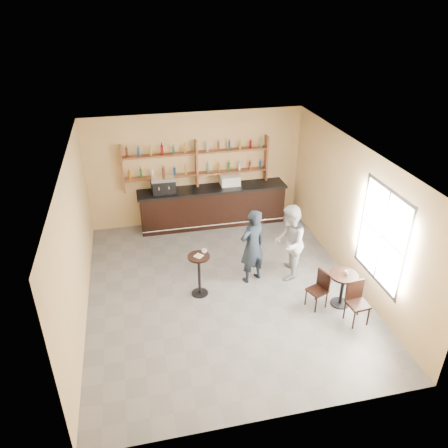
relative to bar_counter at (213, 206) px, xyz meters
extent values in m
plane|color=slate|center=(-0.39, -3.15, -0.57)|extent=(7.00, 7.00, 0.00)
plane|color=white|center=(-0.39, -3.15, 2.63)|extent=(7.00, 7.00, 0.00)
plane|color=#D6B279|center=(-0.39, 0.35, 1.03)|extent=(7.00, 0.00, 7.00)
plane|color=#D6B279|center=(-0.39, -6.65, 1.03)|extent=(7.00, 0.00, 7.00)
plane|color=#D6B279|center=(-3.39, -3.15, 1.03)|extent=(0.00, 7.00, 7.00)
plane|color=#D6B279|center=(2.61, -3.15, 1.03)|extent=(0.00, 7.00, 7.00)
plane|color=white|center=(2.60, -4.35, 1.13)|extent=(0.00, 2.00, 2.00)
cube|color=white|center=(-0.94, -3.19, 0.44)|extent=(0.24, 0.24, 0.00)
torus|color=#C77D49|center=(-0.93, -3.20, 0.46)|extent=(0.13, 0.13, 0.04)
imported|color=white|center=(-0.80, -3.09, 0.48)|extent=(0.14, 0.14, 0.09)
imported|color=black|center=(0.34, -2.92, 0.34)|extent=(0.78, 0.65, 1.82)
imported|color=white|center=(2.03, -4.22, 0.25)|extent=(0.11, 0.11, 0.09)
imported|color=#ACABB1|center=(1.21, -2.95, 0.35)|extent=(1.01, 1.10, 1.83)
camera|label=1|loc=(-2.13, -11.02, 5.51)|focal=35.00mm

